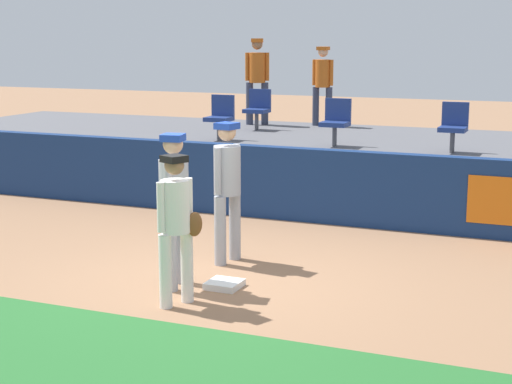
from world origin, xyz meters
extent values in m
plane|color=#936B4C|center=(0.00, 0.00, 0.00)|extent=(60.00, 60.00, 0.00)
cube|color=#26662B|center=(0.00, -2.86, 0.00)|extent=(18.00, 2.80, 0.01)
cube|color=white|center=(0.23, -0.14, 0.04)|extent=(0.40, 0.40, 0.08)
cylinder|color=white|center=(0.05, -0.77, 0.42)|extent=(0.14, 0.14, 0.84)
cylinder|color=white|center=(-0.07, -1.05, 0.42)|extent=(0.14, 0.14, 0.84)
cylinder|color=white|center=(-0.01, -0.91, 1.14)|extent=(0.43, 0.43, 0.59)
sphere|color=#8C6647|center=(-0.01, -0.91, 1.60)|extent=(0.22, 0.22, 0.22)
cube|color=black|center=(-0.01, -0.91, 1.67)|extent=(0.30, 0.30, 0.08)
cylinder|color=white|center=(0.07, -0.73, 1.16)|extent=(0.09, 0.09, 0.56)
cylinder|color=white|center=(-0.09, -1.09, 1.16)|extent=(0.09, 0.09, 0.56)
ellipsoid|color=brown|center=(0.16, -0.77, 0.92)|extent=(0.19, 0.23, 0.28)
cylinder|color=#9EA3AD|center=(-0.17, 1.07, 0.46)|extent=(0.16, 0.16, 0.93)
cylinder|color=#9EA3AD|center=(-0.24, 0.74, 0.46)|extent=(0.16, 0.16, 0.93)
cylinder|color=#9EA3AD|center=(-0.20, 0.90, 1.25)|extent=(0.42, 0.42, 0.65)
sphere|color=tan|center=(-0.20, 0.90, 1.76)|extent=(0.24, 0.24, 0.24)
cube|color=#193899|center=(-0.20, 0.90, 1.84)|extent=(0.30, 0.30, 0.08)
cylinder|color=#9EA3AD|center=(-0.16, 1.12, 1.27)|extent=(0.09, 0.09, 0.61)
cylinder|color=#9EA3AD|center=(-0.25, 0.69, 1.27)|extent=(0.09, 0.09, 0.61)
cylinder|color=#9EA3AD|center=(-0.37, -0.16, 0.46)|extent=(0.16, 0.16, 0.92)
cylinder|color=#9EA3AD|center=(-0.31, -0.49, 0.46)|extent=(0.16, 0.16, 0.92)
cylinder|color=#9EA3AD|center=(-0.34, -0.32, 1.24)|extent=(0.41, 0.41, 0.65)
sphere|color=tan|center=(-0.34, -0.32, 1.75)|extent=(0.24, 0.24, 0.24)
cube|color=#193899|center=(-0.34, -0.32, 1.82)|extent=(0.29, 0.29, 0.08)
cylinder|color=#9EA3AD|center=(-0.38, -0.11, 1.26)|extent=(0.09, 0.09, 0.60)
cylinder|color=#9EA3AD|center=(-0.30, -0.53, 1.26)|extent=(0.09, 0.09, 0.60)
cube|color=navy|center=(0.00, 3.63, 0.60)|extent=(18.00, 0.24, 1.20)
cube|color=#59595E|center=(0.00, 6.20, 0.53)|extent=(18.00, 4.80, 1.06)
cylinder|color=#4C4C51|center=(0.02, 5.00, 1.26)|extent=(0.08, 0.08, 0.40)
cube|color=navy|center=(0.02, 5.00, 1.46)|extent=(0.47, 0.44, 0.08)
cube|color=navy|center=(0.02, 5.19, 1.70)|extent=(0.47, 0.06, 0.40)
cylinder|color=#4C4C51|center=(-2.25, 5.00, 1.26)|extent=(0.08, 0.08, 0.40)
cube|color=navy|center=(-2.25, 5.00, 1.46)|extent=(0.45, 0.44, 0.08)
cube|color=navy|center=(-2.25, 5.19, 1.70)|extent=(0.45, 0.06, 0.40)
cylinder|color=#4C4C51|center=(-2.23, 6.80, 1.26)|extent=(0.08, 0.08, 0.40)
cube|color=navy|center=(-2.23, 6.80, 1.46)|extent=(0.47, 0.44, 0.08)
cube|color=navy|center=(-2.23, 6.99, 1.70)|extent=(0.47, 0.06, 0.40)
cylinder|color=#4C4C51|center=(2.07, 5.00, 1.26)|extent=(0.08, 0.08, 0.40)
cube|color=navy|center=(2.07, 5.00, 1.46)|extent=(0.44, 0.44, 0.08)
cube|color=navy|center=(2.07, 5.19, 1.70)|extent=(0.44, 0.06, 0.40)
cylinder|color=#33384C|center=(-2.46, 7.83, 1.52)|extent=(0.16, 0.16, 0.92)
cylinder|color=#33384C|center=(-2.78, 7.72, 1.52)|extent=(0.16, 0.16, 0.92)
cylinder|color=#BF5919|center=(-2.62, 7.77, 2.31)|extent=(0.45, 0.45, 0.65)
sphere|color=#8C6647|center=(-2.62, 7.77, 2.82)|extent=(0.24, 0.24, 0.24)
cube|color=#BF5919|center=(-2.62, 7.77, 2.89)|extent=(0.32, 0.32, 0.08)
cylinder|color=#BF5919|center=(-2.41, 7.84, 2.33)|extent=(0.09, 0.09, 0.61)
cylinder|color=#BF5919|center=(-2.82, 7.70, 2.33)|extent=(0.09, 0.09, 0.61)
cylinder|color=#33384C|center=(-1.06, 8.07, 1.48)|extent=(0.14, 0.14, 0.84)
cylinder|color=#33384C|center=(-1.37, 8.09, 1.48)|extent=(0.14, 0.14, 0.84)
cylinder|color=#BF5919|center=(-1.22, 8.08, 2.19)|extent=(0.34, 0.34, 0.59)
sphere|color=tan|center=(-1.22, 8.08, 2.66)|extent=(0.22, 0.22, 0.22)
cube|color=#BF5919|center=(-1.22, 8.08, 2.73)|extent=(0.24, 0.24, 0.08)
cylinder|color=#BF5919|center=(-1.02, 8.07, 2.21)|extent=(0.09, 0.09, 0.55)
cylinder|color=#BF5919|center=(-1.41, 8.09, 2.21)|extent=(0.09, 0.09, 0.55)
camera|label=1|loc=(4.16, -8.60, 3.01)|focal=56.39mm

